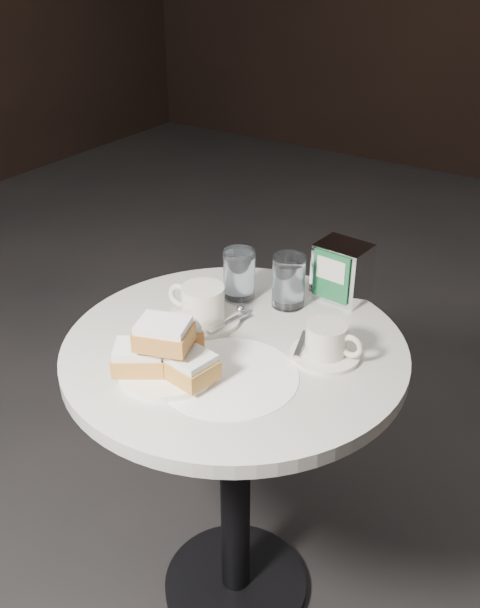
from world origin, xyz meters
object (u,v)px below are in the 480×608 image
(water_glass_right, at_px, (289,282))
(napkin_dispenser, at_px, (342,271))
(beignet_plate, at_px, (167,353))
(water_glass_left, at_px, (239,275))
(cafe_table, at_px, (235,421))
(coffee_cup_left, at_px, (203,306))
(coffee_cup_right, at_px, (327,343))

(water_glass_right, distance_m, napkin_dispenser, 0.13)
(beignet_plate, distance_m, water_glass_left, 0.33)
(water_glass_right, bearing_deg, cafe_table, -92.47)
(water_glass_left, bearing_deg, water_glass_right, 16.52)
(beignet_plate, xyz_separation_m, water_glass_right, (0.06, 0.36, 0.01))
(water_glass_right, relative_size, napkin_dispenser, 0.90)
(coffee_cup_left, height_order, coffee_cup_right, coffee_cup_left)
(water_glass_left, bearing_deg, coffee_cup_right, -21.19)
(cafe_table, relative_size, coffee_cup_right, 4.98)
(cafe_table, bearing_deg, coffee_cup_left, 159.51)
(cafe_table, distance_m, coffee_cup_left, 0.26)
(coffee_cup_right, bearing_deg, coffee_cup_left, -177.93)
(napkin_dispenser, bearing_deg, beignet_plate, -102.29)
(coffee_cup_left, bearing_deg, water_glass_right, 49.91)
(coffee_cup_left, distance_m, water_glass_left, 0.13)
(coffee_cup_right, relative_size, water_glass_left, 1.29)
(beignet_plate, relative_size, coffee_cup_right, 1.60)
(cafe_table, bearing_deg, water_glass_right, 87.53)
(beignet_plate, xyz_separation_m, napkin_dispenser, (0.14, 0.45, 0.02))
(beignet_plate, relative_size, water_glass_right, 2.03)
(cafe_table, xyz_separation_m, water_glass_right, (0.01, 0.20, 0.26))
(coffee_cup_left, xyz_separation_m, napkin_dispenser, (0.20, 0.26, 0.03))
(cafe_table, xyz_separation_m, beignet_plate, (-0.05, -0.15, 0.24))
(beignet_plate, bearing_deg, cafe_table, 72.19)
(water_glass_left, bearing_deg, beignet_plate, -81.10)
(water_glass_left, distance_m, water_glass_right, 0.11)
(beignet_plate, bearing_deg, water_glass_left, 98.90)
(cafe_table, bearing_deg, beignet_plate, -107.81)
(coffee_cup_left, xyz_separation_m, water_glass_right, (0.12, 0.16, 0.02))
(cafe_table, height_order, coffee_cup_right, coffee_cup_right)
(cafe_table, distance_m, napkin_dispenser, 0.41)
(coffee_cup_left, xyz_separation_m, coffee_cup_right, (0.28, 0.02, -0.00))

